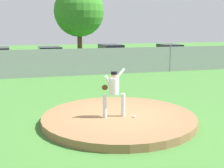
{
  "coord_description": "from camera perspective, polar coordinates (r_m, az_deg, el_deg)",
  "views": [
    {
      "loc": [
        -2.87,
        -9.12,
        3.17
      ],
      "look_at": [
        0.21,
        1.61,
        1.0
      ],
      "focal_mm": 46.9,
      "sensor_mm": 36.0,
      "label": 1
    }
  ],
  "objects": [
    {
      "name": "pitchers_mound",
      "position": [
        10.04,
        1.37,
        -6.68
      ],
      "size": [
        5.21,
        5.21,
        0.25
      ],
      "primitive_type": "cylinder",
      "color": "olive",
      "rests_on": "ground_plane"
    },
    {
      "name": "pitcher_youth",
      "position": [
        9.54,
        0.34,
        -1.01
      ],
      "size": [
        0.79,
        0.32,
        1.63
      ],
      "color": "silver",
      "rests_on": "pitchers_mound"
    },
    {
      "name": "tree_leaning_west",
      "position": [
        32.84,
        -6.43,
        13.84
      ],
      "size": [
        5.45,
        5.45,
        7.58
      ],
      "color": "#4C331E",
      "rests_on": "ground_plane"
    },
    {
      "name": "parked_car_teal",
      "position": [
        25.05,
        -0.24,
        5.64
      ],
      "size": [
        1.96,
        4.46,
        1.75
      ],
      "color": "#146066",
      "rests_on": "ground_plane"
    },
    {
      "name": "ground_plane",
      "position": [
        15.72,
        -5.19,
        -0.69
      ],
      "size": [
        80.0,
        80.0,
        0.0
      ],
      "primitive_type": "plane",
      "color": "#427A33"
    },
    {
      "name": "parked_car_white",
      "position": [
        26.53,
        11.1,
        5.69
      ],
      "size": [
        2.03,
        4.37,
        1.7
      ],
      "color": "silver",
      "rests_on": "ground_plane"
    },
    {
      "name": "asphalt_strip",
      "position": [
        24.01,
        -9.06,
        3.28
      ],
      "size": [
        44.0,
        7.0,
        0.01
      ],
      "primitive_type": "cube",
      "color": "#2B2B2D",
      "rests_on": "ground_plane"
    },
    {
      "name": "chainlink_fence",
      "position": [
        19.47,
        -7.48,
        4.21
      ],
      "size": [
        35.21,
        0.07,
        1.9
      ],
      "color": "gray",
      "rests_on": "ground_plane"
    },
    {
      "name": "parked_car_slate",
      "position": [
        23.67,
        -11.96,
        4.99
      ],
      "size": [
        1.96,
        4.24,
        1.68
      ],
      "color": "slate",
      "rests_on": "ground_plane"
    },
    {
      "name": "baseball",
      "position": [
        9.72,
        4.31,
        -6.31
      ],
      "size": [
        0.07,
        0.07,
        0.07
      ],
      "primitive_type": "sphere",
      "color": "white",
      "rests_on": "pitchers_mound"
    }
  ]
}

